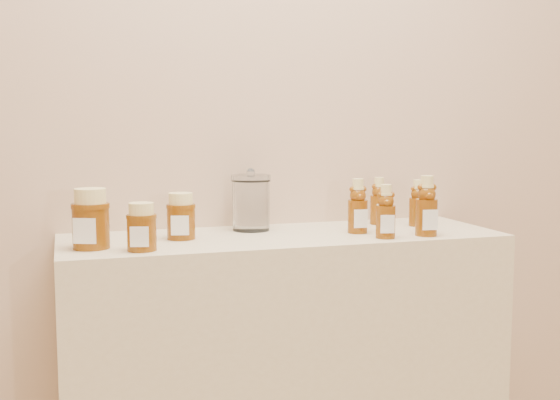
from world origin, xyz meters
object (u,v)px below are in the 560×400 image
object	(u,v)px
glass_canister	(251,200)
bear_bottle_back_left	(358,202)
honey_jar_left	(91,219)
display_table	(284,392)
bear_bottle_front_left	(386,208)

from	to	relation	value
glass_canister	bear_bottle_back_left	bearing A→B (deg)	-26.20
honey_jar_left	bear_bottle_back_left	bearing A→B (deg)	24.03
honey_jar_left	glass_canister	world-z (taller)	glass_canister
glass_canister	display_table	bearing A→B (deg)	-57.81
bear_bottle_front_left	bear_bottle_back_left	bearing A→B (deg)	124.40
display_table	honey_jar_left	xyz separation A→B (m)	(-0.51, -0.06, 0.52)
bear_bottle_back_left	glass_canister	size ratio (longest dim) A/B	0.99
display_table	bear_bottle_back_left	world-z (taller)	bear_bottle_back_left
display_table	honey_jar_left	world-z (taller)	honey_jar_left
display_table	bear_bottle_front_left	xyz separation A→B (m)	(0.24, -0.13, 0.53)
bear_bottle_back_left	bear_bottle_front_left	bearing A→B (deg)	-65.22
bear_bottle_front_left	honey_jar_left	world-z (taller)	bear_bottle_front_left
bear_bottle_front_left	glass_canister	bearing A→B (deg)	157.42
honey_jar_left	bear_bottle_front_left	bearing A→B (deg)	16.20
display_table	bear_bottle_front_left	bearing A→B (deg)	-28.59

